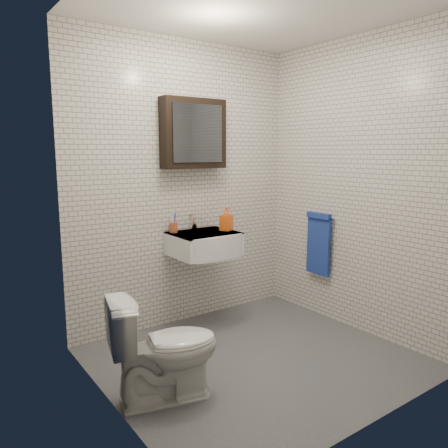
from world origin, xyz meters
The scene contains 9 objects.
ground centered at (0.00, 0.00, 0.01)m, with size 2.20×2.00×0.01m, color #4C4E53.
room_shell centered at (0.00, 0.00, 1.47)m, with size 2.22×2.02×2.51m.
washbasin centered at (0.05, 0.73, 0.76)m, with size 0.55×0.50×0.20m.
faucet centered at (0.05, 0.93, 0.92)m, with size 0.06×0.20×0.15m.
mirror_cabinet centered at (0.05, 0.93, 1.70)m, with size 0.60×0.15×0.60m.
towel_rail centered at (1.04, 0.35, 0.72)m, with size 0.09×0.30×0.58m.
toothbrush_cup centered at (-0.16, 0.93, 0.90)m, with size 0.09×0.09×0.19m.
soap_bottle centered at (0.27, 0.74, 0.95)m, with size 0.09×0.10×0.21m, color #FFA11A.
toilet centered at (-0.80, -0.08, 0.34)m, with size 0.38×0.67×0.68m, color white.
Camera 1 is at (-1.98, -2.37, 1.55)m, focal length 35.00 mm.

